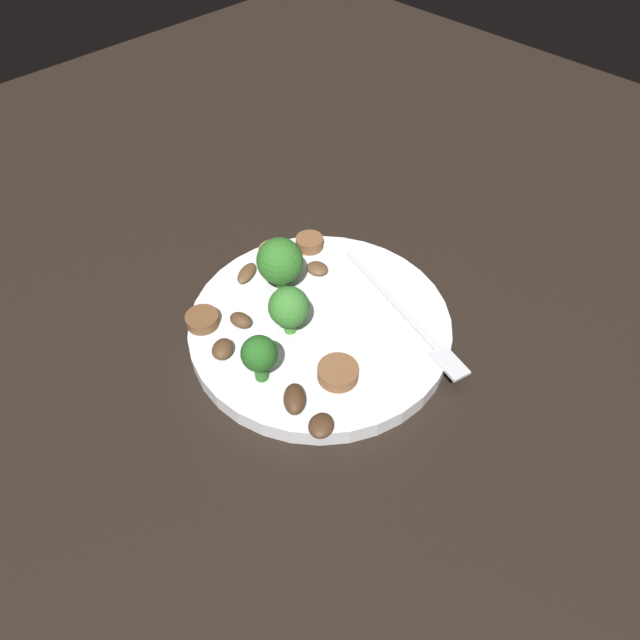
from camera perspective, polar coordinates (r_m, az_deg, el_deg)
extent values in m
plane|color=black|center=(0.54, 0.00, -1.22)|extent=(1.40, 1.40, 0.00)
cylinder|color=white|center=(0.54, 0.00, -0.62)|extent=(0.24, 0.24, 0.02)
cube|color=silver|center=(0.55, 6.85, 2.19)|extent=(0.14, 0.04, 0.00)
cube|color=silver|center=(0.51, 12.59, -4.15)|extent=(0.04, 0.03, 0.00)
cylinder|color=#347525|center=(0.56, -3.84, 4.09)|extent=(0.01, 0.01, 0.02)
sphere|color=#2D6B23|center=(0.54, -3.95, 5.80)|extent=(0.04, 0.04, 0.04)
cylinder|color=#296420|center=(0.48, -5.81, -4.78)|extent=(0.01, 0.01, 0.02)
sphere|color=#235B1E|center=(0.47, -5.99, -3.29)|extent=(0.03, 0.03, 0.03)
cylinder|color=#408630|center=(0.52, -2.98, -0.27)|extent=(0.01, 0.01, 0.02)
sphere|color=#387A2D|center=(0.50, -3.07, 1.29)|extent=(0.04, 0.04, 0.04)
cylinder|color=brown|center=(0.59, -4.52, 6.50)|extent=(0.04, 0.04, 0.01)
cylinder|color=brown|center=(0.60, -1.04, 7.60)|extent=(0.04, 0.04, 0.01)
cylinder|color=brown|center=(0.49, 1.78, -5.18)|extent=(0.04, 0.04, 0.01)
cylinder|color=brown|center=(0.54, -11.46, 0.03)|extent=(0.04, 0.04, 0.01)
ellipsoid|color=#422B19|center=(0.46, 0.11, -10.33)|extent=(0.03, 0.03, 0.01)
ellipsoid|color=brown|center=(0.57, -7.20, 4.60)|extent=(0.03, 0.03, 0.01)
ellipsoid|color=brown|center=(0.57, -0.27, 5.09)|extent=(0.03, 0.02, 0.01)
ellipsoid|color=#422B19|center=(0.47, -2.53, -7.74)|extent=(0.03, 0.03, 0.01)
ellipsoid|color=#4C331E|center=(0.53, -7.79, -0.01)|extent=(0.02, 0.02, 0.01)
ellipsoid|color=#4C331E|center=(0.51, -9.53, -2.82)|extent=(0.03, 0.03, 0.01)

